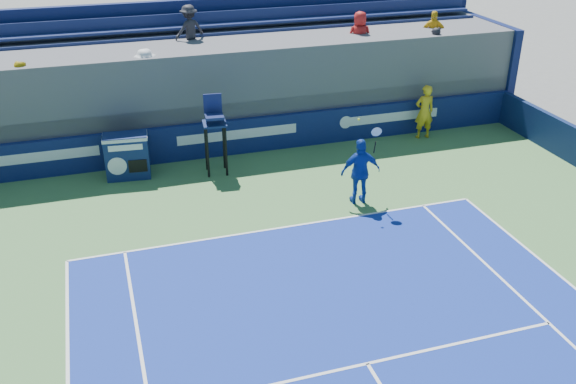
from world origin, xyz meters
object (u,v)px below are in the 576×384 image
object	(u,v)px
ball_person	(424,112)
match_clock	(127,155)
tennis_player	(361,171)
umpire_chair	(215,126)

from	to	relation	value
ball_person	match_clock	world-z (taller)	ball_person
ball_person	tennis_player	size ratio (longest dim) A/B	0.74
match_clock	ball_person	bearing A→B (deg)	1.28
ball_person	tennis_player	xyz separation A→B (m)	(-4.07, -3.90, 0.01)
tennis_player	umpire_chair	bearing A→B (deg)	136.93
umpire_chair	tennis_player	xyz separation A→B (m)	(3.44, -3.22, -0.55)
ball_person	tennis_player	distance (m)	5.64
ball_person	umpire_chair	world-z (taller)	umpire_chair
umpire_chair	tennis_player	bearing A→B (deg)	-43.07
match_clock	tennis_player	xyz separation A→B (m)	(6.09, -3.68, 0.23)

